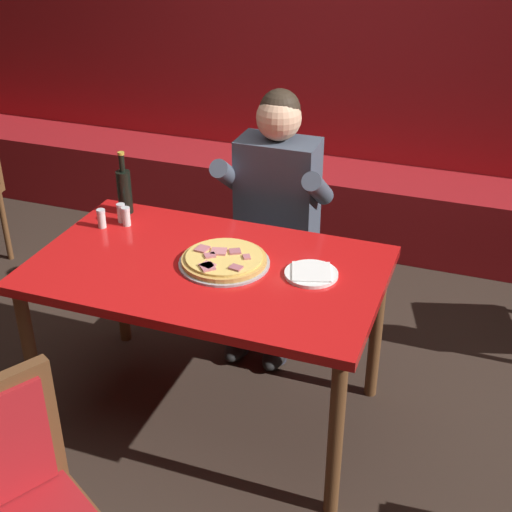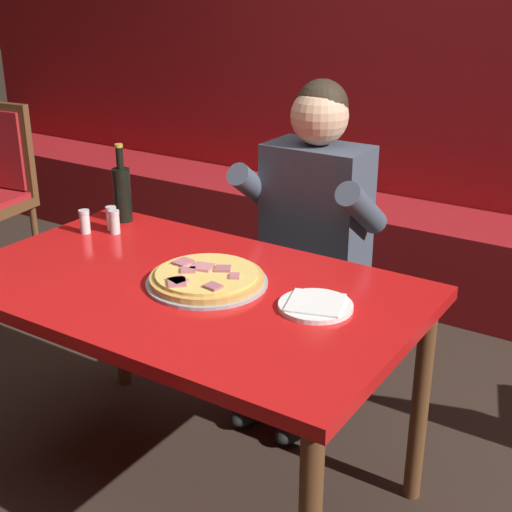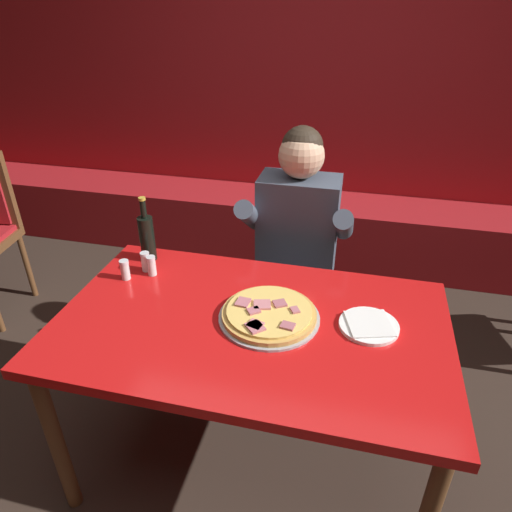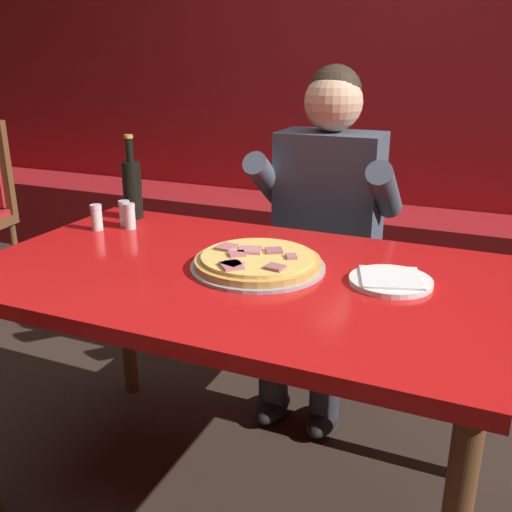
{
  "view_description": "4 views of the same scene",
  "coord_description": "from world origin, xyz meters",
  "px_view_note": "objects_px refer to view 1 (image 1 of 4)",
  "views": [
    {
      "loc": [
        1.02,
        -2.25,
        2.17
      ],
      "look_at": [
        0.19,
        0.04,
        0.81
      ],
      "focal_mm": 50.0,
      "sensor_mm": 36.0,
      "label": 1
    },
    {
      "loc": [
        1.24,
        -1.52,
        1.64
      ],
      "look_at": [
        0.08,
        0.28,
        0.77
      ],
      "focal_mm": 50.0,
      "sensor_mm": 36.0,
      "label": 2
    },
    {
      "loc": [
        0.33,
        -1.26,
        1.78
      ],
      "look_at": [
        -0.01,
        0.13,
        0.95
      ],
      "focal_mm": 32.0,
      "sensor_mm": 36.0,
      "label": 3
    },
    {
      "loc": [
        0.63,
        -1.3,
        1.3
      ],
      "look_at": [
        0.01,
        0.13,
        0.75
      ],
      "focal_mm": 40.0,
      "sensor_mm": 36.0,
      "label": 4
    }
  ],
  "objects_px": {
    "plate_white_paper": "(311,273)",
    "shaker_red_pepper_flakes": "(102,219)",
    "main_dining_table": "(208,282)",
    "shaker_black_pepper": "(121,214)",
    "shaker_parmesan": "(126,217)",
    "beer_bottle": "(124,190)",
    "diner_seated_blue_shirt": "(272,213)",
    "pizza": "(224,260)"
  },
  "relations": [
    {
      "from": "main_dining_table",
      "to": "plate_white_paper",
      "type": "height_order",
      "value": "plate_white_paper"
    },
    {
      "from": "shaker_black_pepper",
      "to": "diner_seated_blue_shirt",
      "type": "xyz_separation_m",
      "value": [
        0.57,
        0.42,
        -0.09
      ]
    },
    {
      "from": "plate_white_paper",
      "to": "beer_bottle",
      "type": "bearing_deg",
      "value": 164.63
    },
    {
      "from": "main_dining_table",
      "to": "shaker_black_pepper",
      "type": "relative_size",
      "value": 16.32
    },
    {
      "from": "pizza",
      "to": "shaker_black_pepper",
      "type": "height_order",
      "value": "shaker_black_pepper"
    },
    {
      "from": "pizza",
      "to": "main_dining_table",
      "type": "bearing_deg",
      "value": -152.86
    },
    {
      "from": "shaker_parmesan",
      "to": "pizza",
      "type": "bearing_deg",
      "value": -18.21
    },
    {
      "from": "shaker_black_pepper",
      "to": "shaker_red_pepper_flakes",
      "type": "height_order",
      "value": "same"
    },
    {
      "from": "beer_bottle",
      "to": "shaker_red_pepper_flakes",
      "type": "distance_m",
      "value": 0.19
    },
    {
      "from": "pizza",
      "to": "plate_white_paper",
      "type": "height_order",
      "value": "pizza"
    },
    {
      "from": "main_dining_table",
      "to": "plate_white_paper",
      "type": "relative_size",
      "value": 6.68
    },
    {
      "from": "plate_white_paper",
      "to": "shaker_parmesan",
      "type": "height_order",
      "value": "shaker_parmesan"
    },
    {
      "from": "shaker_parmesan",
      "to": "shaker_red_pepper_flakes",
      "type": "distance_m",
      "value": 0.11
    },
    {
      "from": "pizza",
      "to": "shaker_parmesan",
      "type": "bearing_deg",
      "value": 161.79
    },
    {
      "from": "shaker_red_pepper_flakes",
      "to": "shaker_black_pepper",
      "type": "bearing_deg",
      "value": 56.76
    },
    {
      "from": "shaker_red_pepper_flakes",
      "to": "beer_bottle",
      "type": "bearing_deg",
      "value": 82.6
    },
    {
      "from": "main_dining_table",
      "to": "shaker_parmesan",
      "type": "bearing_deg",
      "value": 156.42
    },
    {
      "from": "plate_white_paper",
      "to": "shaker_black_pepper",
      "type": "relative_size",
      "value": 2.44
    },
    {
      "from": "plate_white_paper",
      "to": "shaker_red_pepper_flakes",
      "type": "distance_m",
      "value": 0.99
    },
    {
      "from": "diner_seated_blue_shirt",
      "to": "beer_bottle",
      "type": "bearing_deg",
      "value": -151.69
    },
    {
      "from": "shaker_parmesan",
      "to": "main_dining_table",
      "type": "bearing_deg",
      "value": -23.58
    },
    {
      "from": "pizza",
      "to": "diner_seated_blue_shirt",
      "type": "xyz_separation_m",
      "value": [
        -0.01,
        0.62,
        -0.07
      ]
    },
    {
      "from": "main_dining_table",
      "to": "shaker_black_pepper",
      "type": "distance_m",
      "value": 0.58
    },
    {
      "from": "plate_white_paper",
      "to": "shaker_black_pepper",
      "type": "distance_m",
      "value": 0.94
    },
    {
      "from": "plate_white_paper",
      "to": "beer_bottle",
      "type": "height_order",
      "value": "beer_bottle"
    },
    {
      "from": "shaker_parmesan",
      "to": "shaker_red_pepper_flakes",
      "type": "xyz_separation_m",
      "value": [
        -0.09,
        -0.05,
        0.0
      ]
    },
    {
      "from": "main_dining_table",
      "to": "diner_seated_blue_shirt",
      "type": "bearing_deg",
      "value": 85.35
    },
    {
      "from": "plate_white_paper",
      "to": "shaker_red_pepper_flakes",
      "type": "xyz_separation_m",
      "value": [
        -0.98,
        0.09,
        0.03
      ]
    },
    {
      "from": "shaker_red_pepper_flakes",
      "to": "diner_seated_blue_shirt",
      "type": "xyz_separation_m",
      "value": [
        0.62,
        0.5,
        -0.09
      ]
    },
    {
      "from": "pizza",
      "to": "shaker_red_pepper_flakes",
      "type": "relative_size",
      "value": 4.27
    },
    {
      "from": "beer_bottle",
      "to": "diner_seated_blue_shirt",
      "type": "height_order",
      "value": "diner_seated_blue_shirt"
    },
    {
      "from": "plate_white_paper",
      "to": "shaker_red_pepper_flakes",
      "type": "height_order",
      "value": "shaker_red_pepper_flakes"
    },
    {
      "from": "beer_bottle",
      "to": "diner_seated_blue_shirt",
      "type": "distance_m",
      "value": 0.7
    },
    {
      "from": "main_dining_table",
      "to": "shaker_red_pepper_flakes",
      "type": "relative_size",
      "value": 16.32
    },
    {
      "from": "shaker_black_pepper",
      "to": "plate_white_paper",
      "type": "bearing_deg",
      "value": -10.3
    },
    {
      "from": "plate_white_paper",
      "to": "shaker_parmesan",
      "type": "distance_m",
      "value": 0.9
    },
    {
      "from": "main_dining_table",
      "to": "pizza",
      "type": "bearing_deg",
      "value": 27.14
    },
    {
      "from": "pizza",
      "to": "shaker_parmesan",
      "type": "xyz_separation_m",
      "value": [
        -0.54,
        0.18,
        0.02
      ]
    },
    {
      "from": "beer_bottle",
      "to": "diner_seated_blue_shirt",
      "type": "bearing_deg",
      "value": 28.31
    },
    {
      "from": "main_dining_table",
      "to": "diner_seated_blue_shirt",
      "type": "height_order",
      "value": "diner_seated_blue_shirt"
    },
    {
      "from": "pizza",
      "to": "beer_bottle",
      "type": "xyz_separation_m",
      "value": [
        -0.61,
        0.3,
        0.09
      ]
    },
    {
      "from": "main_dining_table",
      "to": "plate_white_paper",
      "type": "bearing_deg",
      "value": 8.85
    }
  ]
}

